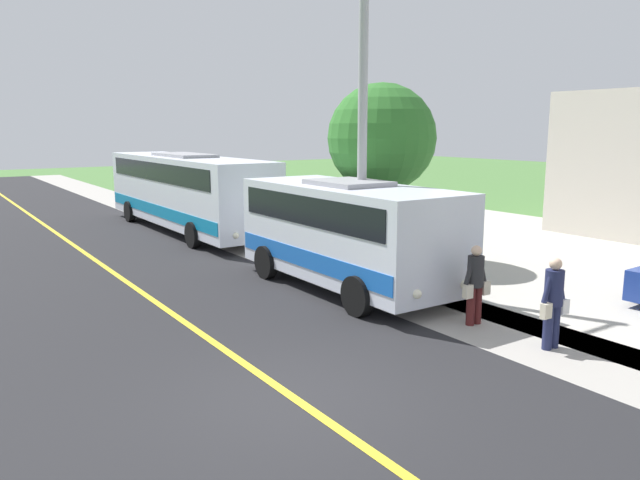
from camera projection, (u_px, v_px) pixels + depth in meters
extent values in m
plane|color=#477238|center=(293.00, 398.00, 9.24)|extent=(120.00, 120.00, 0.00)
cube|color=black|center=(293.00, 398.00, 9.24)|extent=(8.00, 100.00, 0.01)
cube|color=#9E9991|center=(517.00, 334.00, 12.09)|extent=(2.40, 100.00, 0.01)
cube|color=gold|center=(293.00, 398.00, 9.24)|extent=(0.16, 100.00, 0.00)
cube|color=silver|center=(348.00, 230.00, 15.38)|extent=(2.50, 6.59, 2.29)
cube|color=blue|center=(348.00, 253.00, 15.48)|extent=(2.54, 6.46, 0.44)
cube|color=black|center=(348.00, 207.00, 15.27)|extent=(2.54, 5.93, 0.70)
cube|color=gray|center=(348.00, 183.00, 15.16)|extent=(1.50, 1.98, 0.12)
cylinder|color=black|center=(440.00, 280.00, 14.58)|extent=(0.25, 0.90, 0.90)
cylinder|color=black|center=(357.00, 296.00, 13.21)|extent=(0.25, 0.90, 0.90)
cylinder|color=black|center=(341.00, 252.00, 17.92)|extent=(0.25, 0.90, 0.90)
cylinder|color=black|center=(266.00, 262.00, 16.55)|extent=(0.25, 0.90, 0.90)
sphere|color=#F2EACC|center=(464.00, 285.00, 13.19)|extent=(0.20, 0.20, 0.20)
sphere|color=#F2EACC|center=(417.00, 294.00, 12.43)|extent=(0.20, 0.20, 0.20)
cube|color=silver|center=(185.00, 189.00, 24.14)|extent=(2.41, 11.58, 2.59)
cube|color=#0C72A5|center=(186.00, 208.00, 24.28)|extent=(2.45, 11.34, 0.44)
cube|color=black|center=(185.00, 171.00, 24.01)|extent=(2.45, 10.42, 0.70)
cube|color=gray|center=(184.00, 155.00, 23.90)|extent=(1.45, 3.47, 0.12)
cylinder|color=black|center=(255.00, 229.00, 22.09)|extent=(0.25, 0.90, 0.90)
cylinder|color=black|center=(193.00, 235.00, 20.77)|extent=(0.25, 0.90, 0.90)
cylinder|color=black|center=(182.00, 208.00, 27.95)|extent=(0.25, 0.90, 0.90)
cylinder|color=black|center=(130.00, 211.00, 26.63)|extent=(0.25, 0.90, 0.90)
sphere|color=#F2EACC|center=(272.00, 232.00, 19.93)|extent=(0.20, 0.20, 0.20)
sphere|color=#F2EACC|center=(236.00, 236.00, 19.20)|extent=(0.20, 0.20, 0.20)
cylinder|color=#1E2347|center=(555.00, 326.00, 11.31)|extent=(0.18, 0.18, 0.84)
cylinder|color=#1E2347|center=(548.00, 328.00, 11.20)|extent=(0.18, 0.18, 0.84)
cylinder|color=#1E2347|center=(554.00, 288.00, 11.12)|extent=(0.34, 0.34, 0.66)
sphere|color=beige|center=(556.00, 264.00, 11.04)|extent=(0.23, 0.23, 0.23)
cylinder|color=#1E2347|center=(560.00, 284.00, 11.22)|extent=(0.28, 0.10, 0.60)
cube|color=white|center=(564.00, 306.00, 11.30)|extent=(0.20, 0.12, 0.28)
cylinder|color=#1E2347|center=(548.00, 287.00, 11.02)|extent=(0.28, 0.10, 0.60)
cube|color=beige|center=(546.00, 311.00, 11.01)|extent=(0.20, 0.12, 0.28)
cylinder|color=#4C1919|center=(477.00, 305.00, 12.71)|extent=(0.18, 0.18, 0.81)
cylinder|color=#4C1919|center=(471.00, 306.00, 12.60)|extent=(0.18, 0.18, 0.81)
cylinder|color=#262628|center=(476.00, 271.00, 12.53)|extent=(0.34, 0.34, 0.64)
sphere|color=beige|center=(477.00, 251.00, 12.45)|extent=(0.22, 0.22, 0.22)
cylinder|color=#262628|center=(482.00, 269.00, 12.62)|extent=(0.27, 0.10, 0.58)
cube|color=beige|center=(485.00, 288.00, 12.70)|extent=(0.20, 0.12, 0.28)
cylinder|color=#262628|center=(470.00, 271.00, 12.42)|extent=(0.27, 0.10, 0.58)
cube|color=beige|center=(468.00, 292.00, 12.41)|extent=(0.20, 0.12, 0.28)
cylinder|color=#9E9EA3|center=(363.00, 119.00, 15.15)|extent=(0.24, 0.24, 8.52)
cylinder|color=black|center=(640.00, 288.00, 14.34)|extent=(0.65, 0.25, 0.64)
cylinder|color=brown|center=(380.00, 220.00, 18.76)|extent=(0.36, 0.36, 2.52)
sphere|color=#2D6B28|center=(382.00, 138.00, 18.31)|extent=(3.27, 3.27, 3.27)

